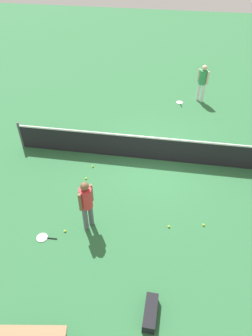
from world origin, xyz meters
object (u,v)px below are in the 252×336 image
(tennis_ball_stray_left, at_px, (169,227))
(tennis_ball_midcourt, at_px, (93,166))
(tennis_ball_baseline, at_px, (65,231))
(player_near_side, at_px, (86,202))
(tennis_ball_by_net, at_px, (86,178))
(courtside_bench, at_px, (29,336))
(tennis_ball_near_player, at_px, (204,225))
(tennis_racket_far_player, at_px, (180,103))
(equipment_bag, at_px, (151,311))
(player_far_side, at_px, (203,80))
(tennis_racket_near_player, at_px, (43,238))

(tennis_ball_stray_left, bearing_deg, tennis_ball_midcourt, 141.02)
(tennis_ball_baseline, bearing_deg, player_near_side, 26.69)
(player_near_side, xyz_separation_m, tennis_ball_by_net, (-0.58, 1.90, -0.98))
(tennis_ball_midcourt, bearing_deg, courtside_bench, -89.08)
(player_near_side, distance_m, tennis_ball_near_player, 3.43)
(player_near_side, height_order, tennis_racket_far_player, player_near_side)
(tennis_ball_near_player, height_order, tennis_ball_stray_left, same)
(player_near_side, xyz_separation_m, equipment_bag, (1.98, -2.23, -0.87))
(equipment_bag, bearing_deg, tennis_ball_baseline, 143.62)
(player_far_side, distance_m, tennis_racket_near_player, 9.66)
(tennis_ball_baseline, distance_m, courtside_bench, 2.97)
(player_near_side, relative_size, tennis_ball_baseline, 25.76)
(tennis_racket_near_player, height_order, tennis_racket_far_player, same)
(player_near_side, height_order, tennis_ball_near_player, player_near_side)
(player_far_side, relative_size, tennis_ball_baseline, 25.76)
(player_far_side, height_order, tennis_racket_near_player, player_far_side)
(player_near_side, height_order, tennis_ball_midcourt, player_near_side)
(tennis_ball_baseline, bearing_deg, equipment_bag, -36.38)
(tennis_ball_near_player, xyz_separation_m, tennis_ball_midcourt, (-3.75, 2.02, 0.00))
(tennis_racket_far_player, distance_m, tennis_ball_midcourt, 5.80)
(player_near_side, distance_m, courtside_bench, 3.33)
(player_far_side, xyz_separation_m, tennis_ball_by_net, (-3.86, -6.01, -0.98))
(tennis_ball_near_player, distance_m, tennis_ball_by_net, 4.07)
(tennis_ball_by_net, height_order, tennis_ball_stray_left, same)
(player_far_side, distance_m, tennis_ball_near_player, 7.46)
(tennis_ball_near_player, xyz_separation_m, tennis_ball_stray_left, (-0.98, -0.22, 0.00))
(tennis_racket_far_player, bearing_deg, player_far_side, 21.03)
(player_near_side, relative_size, tennis_racket_near_player, 2.89)
(tennis_ball_near_player, bearing_deg, tennis_ball_by_net, 160.14)
(tennis_ball_by_net, height_order, equipment_bag, equipment_bag)
(player_near_side, bearing_deg, courtside_bench, -97.20)
(tennis_ball_stray_left, xyz_separation_m, equipment_bag, (-0.29, -2.53, 0.11))
(tennis_racket_near_player, height_order, tennis_ball_near_player, tennis_ball_near_player)
(player_far_side, relative_size, courtside_bench, 1.10)
(tennis_racket_near_player, xyz_separation_m, equipment_bag, (3.14, -1.62, 0.13))
(courtside_bench, bearing_deg, player_far_side, 71.72)
(tennis_racket_far_player, bearing_deg, tennis_ball_by_net, -117.64)
(tennis_racket_far_player, height_order, tennis_ball_near_player, tennis_ball_near_player)
(courtside_bench, distance_m, equipment_bag, 2.61)
(player_far_side, xyz_separation_m, tennis_racket_far_player, (-0.89, -0.34, -1.00))
(player_far_side, distance_m, courtside_bench, 11.77)
(tennis_racket_near_player, bearing_deg, tennis_ball_stray_left, 14.82)
(tennis_racket_far_player, relative_size, tennis_ball_near_player, 9.20)
(tennis_racket_far_player, height_order, tennis_ball_midcourt, tennis_ball_midcourt)
(courtside_bench, relative_size, equipment_bag, 1.91)
(tennis_ball_by_net, bearing_deg, player_near_side, -72.95)
(tennis_ball_by_net, height_order, courtside_bench, courtside_bench)
(tennis_racket_near_player, distance_m, tennis_ball_stray_left, 3.55)
(tennis_racket_near_player, xyz_separation_m, tennis_ball_midcourt, (0.66, 3.15, 0.02))
(tennis_ball_by_net, height_order, tennis_ball_baseline, same)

